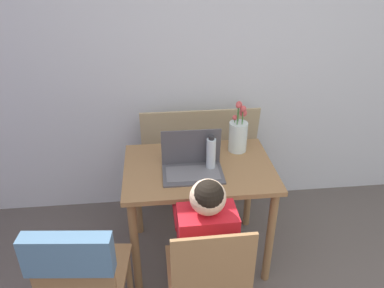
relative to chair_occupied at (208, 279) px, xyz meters
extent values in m
cube|color=silver|center=(0.27, 1.29, 0.81)|extent=(6.40, 0.05, 2.50)
cube|color=olive|center=(0.03, 0.62, 0.26)|extent=(0.91, 0.63, 0.03)
cylinder|color=olive|center=(-0.38, 0.35, -0.10)|extent=(0.05, 0.05, 0.69)
cylinder|color=olive|center=(0.43, 0.35, -0.10)|extent=(0.05, 0.05, 0.69)
cylinder|color=olive|center=(-0.38, 0.89, -0.10)|extent=(0.05, 0.05, 0.69)
cylinder|color=olive|center=(0.43, 0.89, -0.10)|extent=(0.05, 0.05, 0.69)
cube|color=olive|center=(0.00, 0.06, -0.01)|extent=(0.41, 0.41, 0.02)
cube|color=olive|center=(0.00, -0.13, 0.20)|extent=(0.38, 0.02, 0.40)
cylinder|color=olive|center=(0.17, 0.24, -0.23)|extent=(0.04, 0.04, 0.42)
cylinder|color=olive|center=(-0.17, 0.23, -0.23)|extent=(0.04, 0.04, 0.42)
cube|color=olive|center=(-0.61, 0.12, -0.01)|extent=(0.44, 0.44, 0.02)
cube|color=olive|center=(-0.63, -0.07, 0.20)|extent=(0.38, 0.06, 0.40)
cylinder|color=olive|center=(-0.42, 0.27, -0.23)|extent=(0.04, 0.04, 0.42)
cylinder|color=olive|center=(-0.76, 0.30, -0.23)|extent=(0.04, 0.04, 0.42)
cube|color=slate|center=(-0.63, -0.07, 0.31)|extent=(0.40, 0.12, 0.20)
cube|color=red|center=(0.00, 0.06, 0.19)|extent=(0.29, 0.18, 0.38)
sphere|color=beige|center=(0.00, 0.06, 0.46)|extent=(0.17, 0.17, 0.17)
sphere|color=black|center=(0.00, 0.05, 0.48)|extent=(0.15, 0.15, 0.15)
cylinder|color=#4C4742|center=(0.06, 0.21, 0.01)|extent=(0.09, 0.28, 0.09)
cylinder|color=#4C4742|center=(-0.07, 0.20, 0.01)|extent=(0.09, 0.28, 0.09)
cylinder|color=#4C4742|center=(0.06, 0.35, -0.22)|extent=(0.07, 0.07, 0.44)
cylinder|color=#4C4742|center=(-0.07, 0.34, -0.22)|extent=(0.07, 0.07, 0.44)
cylinder|color=red|center=(0.12, 0.28, 0.21)|extent=(0.06, 0.24, 0.06)
cylinder|color=red|center=(-0.12, 0.27, 0.21)|extent=(0.06, 0.24, 0.06)
cube|color=#4C4C51|center=(-0.02, 0.53, 0.28)|extent=(0.36, 0.24, 0.01)
cube|color=slate|center=(-0.02, 0.53, 0.29)|extent=(0.31, 0.17, 0.00)
cube|color=#4C4C51|center=(-0.02, 0.64, 0.41)|extent=(0.36, 0.03, 0.24)
cube|color=silver|center=(-0.02, 0.64, 0.41)|extent=(0.32, 0.03, 0.21)
cylinder|color=silver|center=(0.30, 0.80, 0.38)|extent=(0.12, 0.12, 0.20)
cylinder|color=#3D7A38|center=(0.33, 0.80, 0.43)|extent=(0.01, 0.01, 0.22)
sphere|color=#CC4C4C|center=(0.33, 0.80, 0.54)|extent=(0.05, 0.05, 0.05)
cylinder|color=#3D7A38|center=(0.30, 0.82, 0.45)|extent=(0.01, 0.01, 0.27)
sphere|color=#CC4C4C|center=(0.30, 0.82, 0.59)|extent=(0.04, 0.04, 0.04)
cylinder|color=#3D7A38|center=(0.28, 0.81, 0.41)|extent=(0.01, 0.01, 0.19)
sphere|color=#CC4C4C|center=(0.28, 0.81, 0.51)|extent=(0.03, 0.03, 0.03)
cylinder|color=#3D7A38|center=(0.29, 0.78, 0.46)|extent=(0.01, 0.01, 0.29)
sphere|color=#CC4C4C|center=(0.29, 0.78, 0.60)|extent=(0.03, 0.03, 0.03)
cylinder|color=#3D7A38|center=(0.32, 0.77, 0.45)|extent=(0.01, 0.01, 0.26)
sphere|color=#CC4C4C|center=(0.32, 0.77, 0.58)|extent=(0.04, 0.04, 0.04)
cylinder|color=silver|center=(0.10, 0.59, 0.38)|extent=(0.06, 0.06, 0.20)
cylinder|color=#262628|center=(0.10, 0.59, 0.49)|extent=(0.03, 0.03, 0.02)
cube|color=tan|center=(0.10, 1.17, 0.00)|extent=(0.87, 0.14, 0.87)
camera|label=1|loc=(-0.22, -1.30, 1.50)|focal=35.00mm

